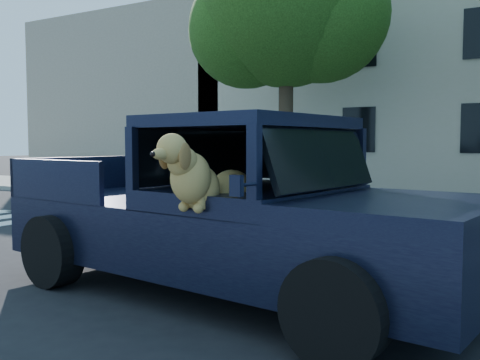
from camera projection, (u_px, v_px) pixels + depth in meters
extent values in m
plane|color=black|center=(233.00, 295.00, 6.11)|extent=(120.00, 120.00, 0.00)
cube|color=gray|center=(416.00, 206.00, 13.99)|extent=(60.00, 4.00, 0.15)
cylinder|color=#332619|center=(286.00, 127.00, 16.22)|extent=(0.44, 0.44, 4.40)
sphere|color=#1A390E|center=(287.00, 0.00, 15.96)|extent=(5.20, 5.20, 5.20)
sphere|color=#1A390E|center=(247.00, 30.00, 16.37)|extent=(3.60, 3.60, 3.60)
sphere|color=#1A390E|center=(321.00, 15.00, 15.74)|extent=(4.00, 4.00, 4.00)
cube|color=tan|center=(152.00, 99.00, 27.62)|extent=(12.00, 6.00, 8.00)
cube|color=black|center=(232.00, 235.00, 6.12)|extent=(5.87, 2.85, 0.72)
cube|color=black|center=(404.00, 209.00, 4.86)|extent=(1.88, 2.36, 0.17)
cube|color=black|center=(251.00, 123.00, 5.86)|extent=(1.93, 2.28, 0.13)
cube|color=black|center=(321.00, 159.00, 5.35)|extent=(0.50, 1.89, 0.61)
cube|color=black|center=(239.00, 226.00, 5.42)|extent=(0.67, 0.67, 0.41)
cube|color=black|center=(237.00, 186.00, 4.30)|extent=(0.11, 0.07, 0.17)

